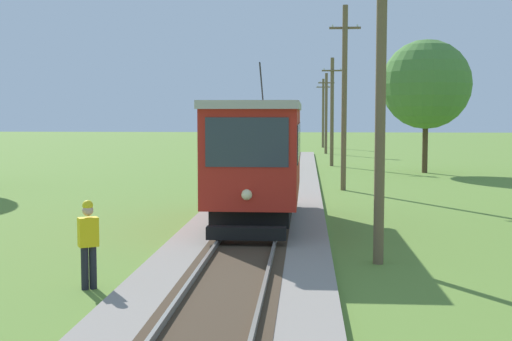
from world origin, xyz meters
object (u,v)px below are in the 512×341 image
object	(u,v)px
utility_pole_mid	(344,97)
utility_pole_horizon	(323,112)
utility_pole_near_tram	(380,104)
utility_pole_distant	(326,112)
red_tram	(258,156)
track_worker	(88,240)
utility_pole_far	(332,110)
tree_right_near	(426,84)

from	to	relation	value
utility_pole_mid	utility_pole_horizon	xyz separation A→B (m)	(0.00, 40.12, -0.63)
utility_pole_near_tram	utility_pole_distant	distance (m)	44.52
red_tram	track_worker	xyz separation A→B (m)	(-2.81, -8.01, -1.21)
utility_pole_distant	utility_pole_horizon	size ratio (longest dim) A/B	0.99
utility_pole_distant	red_tram	bearing A→B (deg)	-94.61
utility_pole_far	track_worker	distance (m)	33.91
utility_pole_near_tram	utility_pole_horizon	distance (m)	55.59
track_worker	tree_right_near	bearing A→B (deg)	127.58
utility_pole_near_tram	tree_right_near	world-z (taller)	tree_right_near
utility_pole_distant	utility_pole_horizon	world-z (taller)	utility_pole_horizon
red_tram	tree_right_near	xyz separation A→B (m)	(8.45, 20.11, 2.99)
red_tram	utility_pole_distant	size ratio (longest dim) A/B	1.23
utility_pole_mid	tree_right_near	distance (m)	11.23
utility_pole_near_tram	utility_pole_mid	world-z (taller)	utility_pole_mid
red_tram	tree_right_near	bearing A→B (deg)	67.20
track_worker	utility_pole_near_tram	bearing A→B (deg)	84.37
track_worker	utility_pole_far	bearing A→B (deg)	139.21
utility_pole_mid	utility_pole_horizon	world-z (taller)	utility_pole_mid
utility_pole_near_tram	tree_right_near	bearing A→B (deg)	78.23
red_tram	utility_pole_mid	size ratio (longest dim) A/B	1.03
red_tram	tree_right_near	distance (m)	22.01
utility_pole_distant	track_worker	world-z (taller)	utility_pole_distant
utility_pole_far	utility_pole_mid	bearing A→B (deg)	-90.00
utility_pole_mid	tree_right_near	size ratio (longest dim) A/B	1.06
utility_pole_distant	tree_right_near	bearing A→B (deg)	-74.61
utility_pole_mid	track_worker	xyz separation A→B (m)	(-5.98, -18.25, -3.26)
tree_right_near	red_tram	bearing A→B (deg)	-112.80
utility_pole_distant	tree_right_near	distance (m)	19.96
utility_pole_horizon	track_worker	bearing A→B (deg)	-95.85
red_tram	utility_pole_mid	xyz separation A→B (m)	(3.17, 10.24, 2.05)
utility_pole_far	utility_pole_horizon	bearing A→B (deg)	90.00
utility_pole_near_tram	utility_pole_distant	bearing A→B (deg)	90.00
track_worker	tree_right_near	xyz separation A→B (m)	(11.26, 28.12, 4.20)
utility_pole_near_tram	utility_pole_far	bearing A→B (deg)	90.00
utility_pole_horizon	tree_right_near	size ratio (longest dim) A/B	0.90
utility_pole_near_tram	utility_pole_far	world-z (taller)	utility_pole_near_tram
tree_right_near	utility_pole_mid	bearing A→B (deg)	-118.14
utility_pole_near_tram	track_worker	world-z (taller)	utility_pole_near_tram
utility_pole_horizon	utility_pole_near_tram	bearing A→B (deg)	-90.00
track_worker	tree_right_near	distance (m)	30.58
red_tram	utility_pole_far	xyz separation A→B (m)	(3.17, 25.25, 1.49)
utility_pole_horizon	track_worker	distance (m)	58.74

